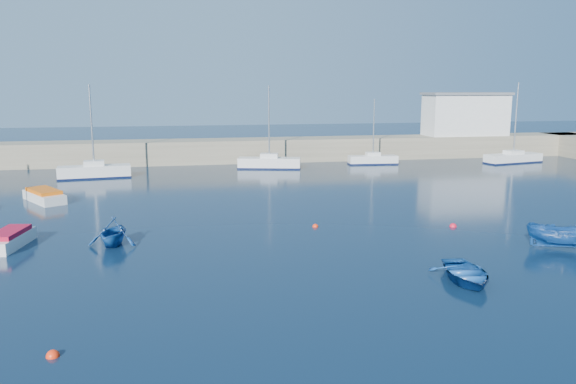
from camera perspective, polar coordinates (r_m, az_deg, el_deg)
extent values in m
plane|color=#0C1F35|center=(21.31, 4.11, -13.08)|extent=(220.00, 220.00, 0.00)
cube|color=gray|center=(65.43, -6.45, 4.19)|extent=(96.00, 4.50, 2.60)
cube|color=silver|center=(73.83, 17.58, 7.45)|extent=(10.00, 4.00, 5.00)
cube|color=silver|center=(56.68, -19.06, 1.96)|extent=(6.80, 2.63, 1.18)
cylinder|color=#B7BABC|center=(56.23, -19.33, 6.39)|extent=(0.17, 0.17, 7.62)
cube|color=silver|center=(59.90, -1.91, 2.95)|extent=(6.84, 3.40, 1.14)
cylinder|color=#B7BABC|center=(59.48, -1.94, 7.12)|extent=(0.17, 0.17, 7.58)
cube|color=silver|center=(63.94, 8.61, 3.25)|extent=(5.58, 1.94, 0.97)
cylinder|color=#B7BABC|center=(63.58, 8.70, 6.50)|extent=(0.14, 0.14, 6.30)
cube|color=silver|center=(69.40, 21.90, 3.20)|extent=(7.26, 3.34, 1.02)
cylinder|color=#B7BABC|center=(69.02, 22.16, 6.94)|extent=(0.14, 0.14, 8.06)
cube|color=silver|center=(34.09, -26.41, -4.46)|extent=(1.96, 3.97, 0.68)
cube|color=#AA0C28|center=(33.98, -26.48, -3.70)|extent=(1.73, 3.02, 0.25)
cube|color=silver|center=(46.35, -23.52, -0.47)|extent=(3.85, 4.83, 0.70)
cube|color=#E5600C|center=(46.27, -23.56, 0.12)|extent=(3.17, 3.80, 0.26)
imported|color=navy|center=(26.47, 17.59, -7.88)|extent=(3.11, 4.01, 0.76)
imported|color=navy|center=(32.12, -17.37, -3.88)|extent=(3.15, 3.46, 1.57)
imported|color=navy|center=(33.50, 26.11, -4.05)|extent=(3.81, 3.07, 1.40)
sphere|color=#FF2E0D|center=(20.33, -22.77, -15.15)|extent=(0.44, 0.44, 0.44)
sphere|color=red|center=(36.44, 16.42, -3.40)|extent=(0.45, 0.45, 0.45)
sphere|color=#FF2E0D|center=(34.98, 2.80, -3.55)|extent=(0.37, 0.37, 0.37)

